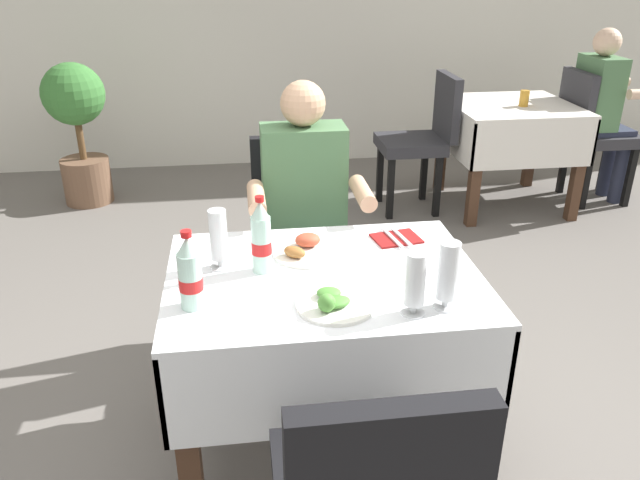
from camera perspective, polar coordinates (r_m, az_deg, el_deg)
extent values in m
plane|color=#66605B|center=(2.45, -1.77, -20.43)|extent=(11.00, 11.00, 0.00)
cube|color=white|center=(2.10, 0.36, -3.36)|extent=(1.05, 0.78, 0.02)
cube|color=white|center=(1.88, 2.02, -13.45)|extent=(1.05, 0.02, 0.32)
cube|color=white|center=(2.52, -0.86, -2.68)|extent=(1.05, 0.02, 0.32)
cube|color=white|center=(2.19, -13.31, -8.05)|extent=(0.02, 0.78, 0.32)
cube|color=white|center=(2.31, 13.23, -6.18)|extent=(0.02, 0.78, 0.32)
cube|color=#472D1E|center=(2.05, -11.95, -17.91)|extent=(0.07, 0.07, 0.73)
cube|color=#472D1E|center=(2.16, 14.40, -15.49)|extent=(0.07, 0.07, 0.73)
cube|color=#472D1E|center=(2.57, -11.12, -7.89)|extent=(0.07, 0.07, 0.73)
cube|color=#472D1E|center=(2.66, 9.34, -6.49)|extent=(0.07, 0.07, 0.73)
cube|color=black|center=(2.83, -1.60, -1.32)|extent=(0.44, 0.44, 0.08)
cube|color=black|center=(2.96, -2.18, 5.33)|extent=(0.42, 0.06, 0.44)
cube|color=black|center=(2.80, -4.64, -7.92)|extent=(0.04, 0.04, 0.45)
cube|color=black|center=(2.83, 2.29, -7.44)|extent=(0.04, 0.04, 0.45)
cube|color=black|center=(3.09, -5.02, -4.53)|extent=(0.04, 0.04, 0.45)
cube|color=black|center=(3.12, 1.23, -4.13)|extent=(0.04, 0.04, 0.45)
cylinder|color=#282D42|center=(2.78, -2.46, -8.14)|extent=(0.10, 0.10, 0.45)
cylinder|color=#282D42|center=(2.80, 0.84, -7.90)|extent=(0.10, 0.10, 0.45)
cube|color=#282D42|center=(2.79, -1.24, -1.29)|extent=(0.34, 0.36, 0.12)
cube|color=#4C754C|center=(2.74, -1.49, 5.27)|extent=(0.36, 0.20, 0.50)
sphere|color=tan|center=(2.64, -1.57, 12.33)|extent=(0.19, 0.19, 0.19)
cylinder|color=tan|center=(2.50, -5.82, 3.81)|extent=(0.07, 0.26, 0.07)
cylinder|color=tan|center=(2.55, 3.90, 4.29)|extent=(0.07, 0.26, 0.07)
cylinder|color=white|center=(1.92, 1.44, -5.85)|extent=(0.25, 0.25, 0.01)
ellipsoid|color=#4C8E38|center=(1.89, 1.53, -5.68)|extent=(0.10, 0.09, 0.03)
ellipsoid|color=#4C8E38|center=(1.85, 0.61, -5.75)|extent=(0.07, 0.07, 0.06)
ellipsoid|color=#4C8E38|center=(1.94, 0.81, -4.84)|extent=(0.08, 0.07, 0.03)
cylinder|color=white|center=(2.23, -1.21, -1.13)|extent=(0.25, 0.25, 0.01)
ellipsoid|color=#C14C33|center=(2.26, -1.13, 0.01)|extent=(0.10, 0.08, 0.05)
ellipsoid|color=#99602D|center=(2.18, -2.33, -1.10)|extent=(0.10, 0.09, 0.04)
cylinder|color=white|center=(2.17, -9.03, -2.42)|extent=(0.07, 0.07, 0.01)
cylinder|color=white|center=(2.16, -9.06, -2.00)|extent=(0.02, 0.02, 0.03)
cylinder|color=white|center=(2.11, -9.25, 0.48)|extent=(0.06, 0.06, 0.18)
cylinder|color=#C68928|center=(2.13, -9.19, -0.33)|extent=(0.06, 0.06, 0.11)
cylinder|color=white|center=(1.95, 11.29, -5.98)|extent=(0.07, 0.07, 0.01)
cylinder|color=white|center=(1.94, 11.33, -5.52)|extent=(0.02, 0.02, 0.03)
cylinder|color=white|center=(1.89, 11.60, -2.75)|extent=(0.06, 0.06, 0.18)
cylinder|color=gold|center=(1.90, 11.51, -3.71)|extent=(0.06, 0.06, 0.11)
cylinder|color=white|center=(1.90, 8.45, -6.58)|extent=(0.07, 0.07, 0.01)
cylinder|color=white|center=(1.89, 8.49, -6.12)|extent=(0.02, 0.02, 0.03)
cylinder|color=white|center=(1.84, 8.67, -3.52)|extent=(0.06, 0.06, 0.16)
cylinder|color=black|center=(1.86, 8.62, -4.29)|extent=(0.06, 0.06, 0.11)
cylinder|color=silver|center=(2.09, -5.36, -0.41)|extent=(0.07, 0.07, 0.20)
cylinder|color=red|center=(2.09, -5.35, -0.65)|extent=(0.07, 0.07, 0.04)
cone|color=silver|center=(2.04, -5.50, 2.79)|extent=(0.06, 0.06, 0.05)
cylinder|color=red|center=(2.02, -5.54, 3.75)|extent=(0.03, 0.03, 0.02)
cylinder|color=silver|center=(1.91, -11.70, -3.66)|extent=(0.07, 0.07, 0.18)
cylinder|color=red|center=(1.91, -11.68, -3.89)|extent=(0.07, 0.07, 0.04)
cone|color=silver|center=(1.86, -12.01, -0.49)|extent=(0.06, 0.06, 0.05)
cylinder|color=red|center=(1.84, -12.11, 0.56)|extent=(0.03, 0.03, 0.02)
cube|color=maroon|center=(2.36, 6.97, 0.15)|extent=(0.19, 0.16, 0.01)
cube|color=silver|center=(2.35, 6.58, 0.24)|extent=(0.05, 0.19, 0.01)
cube|color=silver|center=(2.37, 7.37, 0.36)|extent=(0.05, 0.19, 0.01)
cube|color=white|center=(4.72, 17.14, 11.63)|extent=(0.86, 0.85, 0.02)
cube|color=white|center=(4.40, 19.00, 8.16)|extent=(0.86, 0.02, 0.32)
cube|color=white|center=(5.13, 15.05, 10.91)|extent=(0.86, 0.02, 0.32)
cube|color=white|center=(4.60, 12.02, 9.68)|extent=(0.02, 0.85, 0.32)
cube|color=white|center=(4.95, 21.41, 9.56)|extent=(0.02, 0.85, 0.32)
cube|color=#472D1E|center=(4.36, 13.95, 5.77)|extent=(0.07, 0.07, 0.73)
cube|color=#472D1E|center=(4.67, 22.48, 5.89)|extent=(0.07, 0.07, 0.73)
cube|color=#472D1E|center=(5.01, 11.04, 8.51)|extent=(0.07, 0.07, 0.73)
cube|color=#472D1E|center=(5.28, 18.76, 8.51)|extent=(0.07, 0.07, 0.73)
cube|color=#2D2D33|center=(4.53, 8.20, 8.64)|extent=(0.44, 0.44, 0.08)
cube|color=#2D2D33|center=(4.54, 11.51, 11.82)|extent=(0.06, 0.42, 0.44)
cube|color=black|center=(4.73, 5.47, 6.09)|extent=(0.04, 0.04, 0.45)
cube|color=black|center=(4.42, 6.44, 4.68)|extent=(0.04, 0.04, 0.45)
cube|color=black|center=(4.82, 9.45, 6.21)|extent=(0.04, 0.04, 0.45)
cube|color=black|center=(4.51, 10.66, 4.83)|extent=(0.04, 0.04, 0.45)
cube|color=#2D2D33|center=(5.12, 24.33, 8.57)|extent=(0.44, 0.44, 0.08)
cube|color=#2D2D33|center=(4.94, 22.33, 11.51)|extent=(0.06, 0.42, 0.44)
cube|color=black|center=(5.15, 26.37, 5.14)|extent=(0.04, 0.04, 0.45)
cube|color=black|center=(5.42, 24.49, 6.39)|extent=(0.04, 0.04, 0.45)
cube|color=black|center=(4.97, 23.08, 5.11)|extent=(0.04, 0.04, 0.45)
cube|color=black|center=(5.25, 21.31, 6.39)|extent=(0.04, 0.04, 0.45)
cylinder|color=#282D42|center=(5.20, 25.59, 5.48)|extent=(0.10, 0.10, 0.45)
cylinder|color=#282D42|center=(5.33, 24.71, 6.07)|extent=(0.10, 0.10, 0.45)
cube|color=#282D42|center=(5.10, 24.17, 8.79)|extent=(0.36, 0.34, 0.12)
cube|color=#4C754C|center=(5.00, 24.00, 12.21)|extent=(0.20, 0.36, 0.50)
sphere|color=beige|center=(4.95, 24.71, 16.08)|extent=(0.19, 0.19, 0.19)
cylinder|color=beige|center=(5.29, 25.07, 12.90)|extent=(0.26, 0.07, 0.07)
cylinder|color=#C68928|center=(4.66, 18.11, 12.17)|extent=(0.06, 0.06, 0.11)
cylinder|color=brown|center=(5.04, -20.43, 5.12)|extent=(0.35, 0.35, 0.34)
cylinder|color=brown|center=(4.95, -20.98, 8.59)|extent=(0.05, 0.05, 0.30)
sphere|color=#387533|center=(4.88, -21.58, 12.27)|extent=(0.44, 0.44, 0.44)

